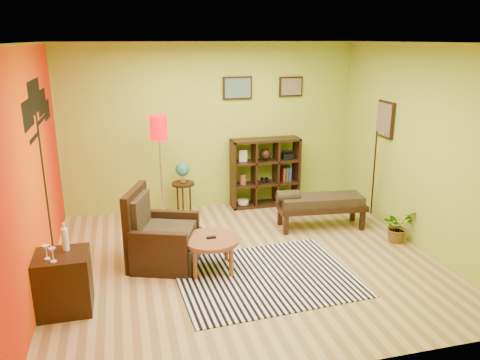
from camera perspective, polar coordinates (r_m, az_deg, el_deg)
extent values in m
plane|color=tan|center=(6.34, 0.67, -9.79)|extent=(5.00, 5.00, 0.00)
cube|color=#9BB535|center=(7.99, -3.51, 6.43)|extent=(5.00, 0.04, 2.80)
cube|color=#9BB535|center=(3.83, 9.55, -5.58)|extent=(5.00, 0.04, 2.80)
cube|color=#9BB535|center=(5.75, -24.12, 0.81)|extent=(0.04, 4.50, 2.80)
cube|color=#9BB535|center=(6.92, 21.18, 3.67)|extent=(0.04, 4.50, 2.80)
cube|color=white|center=(5.67, 0.76, 16.41)|extent=(5.00, 4.50, 0.04)
cube|color=#E94603|center=(5.75, -23.92, 0.82)|extent=(0.01, 4.45, 2.75)
cube|color=black|center=(6.36, -22.64, -0.87)|extent=(0.01, 0.14, 2.10)
cube|color=black|center=(5.66, -24.43, 7.30)|extent=(0.01, 0.65, 0.32)
cube|color=black|center=(6.18, -23.76, 9.30)|extent=(0.01, 0.85, 0.40)
cube|color=black|center=(6.69, -23.00, 8.73)|extent=(0.01, 0.70, 0.32)
cube|color=black|center=(7.05, -22.48, 7.91)|extent=(0.01, 0.50, 0.26)
cube|color=black|center=(7.97, -0.32, 11.15)|extent=(0.50, 0.03, 0.38)
cube|color=slate|center=(7.94, -0.27, 11.14)|extent=(0.44, 0.01, 0.32)
cube|color=black|center=(8.25, 6.22, 11.25)|extent=(0.42, 0.03, 0.34)
cube|color=#846E52|center=(8.23, 6.28, 11.24)|extent=(0.36, 0.01, 0.28)
cube|color=black|center=(7.59, 17.31, 7.06)|extent=(0.03, 0.44, 0.56)
cube|color=#846E52|center=(7.58, 17.15, 7.06)|extent=(0.01, 0.38, 0.50)
cylinder|color=black|center=(7.71, 15.99, 0.68)|extent=(0.23, 0.34, 1.46)
cone|color=silver|center=(7.42, 17.03, 5.86)|extent=(0.08, 0.09, 0.16)
cube|color=white|center=(5.95, 3.09, -11.67)|extent=(2.25, 1.81, 0.01)
cylinder|color=brown|center=(5.95, -3.53, -7.32)|extent=(0.71, 0.71, 0.05)
cylinder|color=brown|center=(6.27, -1.66, -8.18)|extent=(0.06, 0.06, 0.38)
cylinder|color=brown|center=(6.23, -5.76, -8.42)|extent=(0.06, 0.06, 0.38)
cylinder|color=brown|center=(5.87, -1.08, -10.00)|extent=(0.06, 0.06, 0.38)
cylinder|color=brown|center=(5.83, -5.48, -10.28)|extent=(0.06, 0.06, 0.38)
cube|color=black|center=(5.94, -3.54, -7.01)|extent=(0.12, 0.05, 0.02)
cube|color=black|center=(6.28, -8.95, -8.43)|extent=(1.03, 1.02, 0.37)
cube|color=black|center=(6.25, -12.54, -5.51)|extent=(0.36, 0.78, 1.01)
cube|color=black|center=(5.90, -9.91, -9.01)|extent=(0.73, 0.34, 0.59)
cube|color=black|center=(6.57, -8.18, -6.16)|extent=(0.73, 0.34, 0.59)
cube|color=#F0C76E|center=(6.17, -8.81, -6.35)|extent=(0.82, 0.81, 0.13)
cube|color=#F0C76E|center=(6.16, -12.00, -3.96)|extent=(0.28, 0.58, 0.46)
cube|color=black|center=(5.49, -20.67, -11.61)|extent=(0.56, 0.51, 0.66)
cylinder|color=white|center=(5.38, -20.54, -6.80)|extent=(0.07, 0.07, 0.25)
cylinder|color=white|center=(5.32, -20.71, -5.26)|extent=(0.02, 0.02, 0.07)
cylinder|color=white|center=(5.29, -22.43, -8.86)|extent=(0.06, 0.06, 0.01)
cylinder|color=white|center=(5.27, -22.50, -8.37)|extent=(0.01, 0.01, 0.09)
cone|color=white|center=(5.24, -22.58, -7.67)|extent=(0.07, 0.07, 0.06)
cylinder|color=white|center=(5.20, -21.78, -9.20)|extent=(0.06, 0.06, 0.01)
cylinder|color=white|center=(5.18, -21.84, -8.70)|extent=(0.01, 0.01, 0.09)
cone|color=white|center=(5.15, -21.92, -7.99)|extent=(0.07, 0.07, 0.06)
cylinder|color=silver|center=(7.55, -9.30, -5.36)|extent=(0.26, 0.26, 0.03)
cylinder|color=silver|center=(7.29, -9.59, 0.44)|extent=(0.02, 0.02, 1.62)
cylinder|color=#DF0004|center=(7.12, -9.89, 6.31)|extent=(0.25, 0.25, 0.35)
cylinder|color=black|center=(7.78, -6.96, -0.47)|extent=(0.37, 0.37, 0.04)
cylinder|color=black|center=(7.92, -6.09, -2.26)|extent=(0.03, 0.03, 0.52)
cylinder|color=black|center=(7.94, -7.61, -2.27)|extent=(0.03, 0.03, 0.52)
cylinder|color=black|center=(7.76, -6.96, -2.71)|extent=(0.03, 0.03, 0.52)
cylinder|color=gold|center=(7.77, -6.97, -0.20)|extent=(0.09, 0.09, 0.02)
cylinder|color=gold|center=(7.75, -6.98, 0.19)|extent=(0.01, 0.01, 0.09)
sphere|color=#1C5CA4|center=(7.71, -7.02, 1.32)|extent=(0.23, 0.23, 0.23)
cube|color=black|center=(8.03, -0.87, 0.65)|extent=(0.04, 0.35, 1.20)
cube|color=black|center=(8.37, 6.87, 1.20)|extent=(0.04, 0.35, 1.20)
cube|color=black|center=(8.36, 3.02, -2.89)|extent=(1.20, 0.35, 0.04)
cube|color=black|center=(8.04, 3.15, 4.91)|extent=(1.20, 0.35, 0.04)
cube|color=black|center=(8.13, 1.73, 0.83)|extent=(0.03, 0.33, 1.12)
cube|color=black|center=(8.24, 4.41, 1.02)|extent=(0.03, 0.33, 1.12)
cube|color=black|center=(8.24, 3.06, -0.41)|extent=(1.12, 0.33, 0.03)
cube|color=black|center=(8.13, 3.10, 2.29)|extent=(1.12, 0.33, 0.03)
cylinder|color=beige|center=(8.23, 0.36, -2.67)|extent=(0.20, 0.20, 0.07)
sphere|color=black|center=(8.10, 3.12, 3.18)|extent=(0.20, 0.20, 0.20)
cube|color=black|center=(8.24, 5.77, 2.92)|extent=(0.18, 0.15, 0.10)
cylinder|color=black|center=(8.21, 2.80, 0.04)|extent=(0.06, 0.12, 0.06)
cylinder|color=black|center=(8.23, 3.33, 0.08)|extent=(0.06, 0.12, 0.06)
ellipsoid|color=#384C26|center=(8.46, 5.62, -2.15)|extent=(0.18, 0.18, 0.09)
cylinder|color=brown|center=(8.10, 0.37, 0.06)|extent=(0.12, 0.12, 0.18)
cube|color=beige|center=(7.99, 0.37, 2.94)|extent=(0.14, 0.03, 0.20)
cube|color=maroon|center=(8.30, 5.25, 0.69)|extent=(0.04, 0.18, 0.26)
cube|color=#1E4C1E|center=(8.32, 5.61, 0.71)|extent=(0.04, 0.18, 0.26)
cube|color=navy|center=(8.34, 5.96, 0.74)|extent=(0.04, 0.18, 0.26)
cube|color=black|center=(7.38, 9.87, -3.23)|extent=(1.41, 0.62, 0.08)
cube|color=#F0C76E|center=(7.34, 9.91, -2.44)|extent=(1.30, 0.55, 0.14)
cylinder|color=#F0C76E|center=(7.16, 5.87, -1.94)|extent=(0.36, 0.21, 0.18)
cube|color=black|center=(7.82, 13.58, -3.78)|extent=(0.07, 0.07, 0.30)
cube|color=black|center=(7.46, 4.90, -4.37)|extent=(0.07, 0.07, 0.30)
cube|color=black|center=(7.48, 14.68, -4.81)|extent=(0.07, 0.07, 0.30)
cube|color=black|center=(7.11, 5.63, -5.49)|extent=(0.07, 0.07, 0.30)
imported|color=#26661E|center=(7.20, 18.61, -5.75)|extent=(0.53, 0.56, 0.37)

